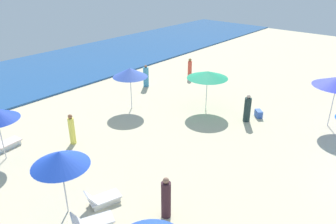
{
  "coord_description": "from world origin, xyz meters",
  "views": [
    {
      "loc": [
        -13.43,
        0.24,
        8.15
      ],
      "look_at": [
        -1.36,
        10.52,
        0.9
      ],
      "focal_mm": 35.07,
      "sensor_mm": 36.0,
      "label": 1
    }
  ],
  "objects_px": {
    "lounge_chair_1_1": "(4,144)",
    "umbrella_4": "(207,75)",
    "beachgoer_2": "(166,199)",
    "beachgoer_4": "(72,130)",
    "cooler_box_0": "(259,114)",
    "umbrella_2": "(60,159)",
    "beachgoer_1": "(247,109)",
    "beachgoer_0": "(146,77)",
    "lounge_chair_2_0": "(102,199)",
    "beachgoer_3": "(190,69)",
    "lounge_chair_2_1": "(91,222)",
    "umbrella_6": "(130,72)"
  },
  "relations": [
    {
      "from": "lounge_chair_1_1",
      "to": "umbrella_4",
      "type": "height_order",
      "value": "umbrella_4"
    },
    {
      "from": "umbrella_4",
      "to": "beachgoer_2",
      "type": "relative_size",
      "value": 1.49
    },
    {
      "from": "beachgoer_4",
      "to": "cooler_box_0",
      "type": "height_order",
      "value": "beachgoer_4"
    },
    {
      "from": "umbrella_2",
      "to": "beachgoer_4",
      "type": "xyz_separation_m",
      "value": [
        3.01,
        3.98,
        -1.47
      ]
    },
    {
      "from": "umbrella_2",
      "to": "umbrella_4",
      "type": "xyz_separation_m",
      "value": [
        10.69,
        1.36,
        -0.02
      ]
    },
    {
      "from": "beachgoer_1",
      "to": "cooler_box_0",
      "type": "xyz_separation_m",
      "value": [
        0.94,
        -0.27,
        -0.53
      ]
    },
    {
      "from": "beachgoer_1",
      "to": "beachgoer_0",
      "type": "bearing_deg",
      "value": 68.04
    },
    {
      "from": "umbrella_4",
      "to": "umbrella_2",
      "type": "bearing_deg",
      "value": -172.76
    },
    {
      "from": "umbrella_2",
      "to": "lounge_chair_2_0",
      "type": "bearing_deg",
      "value": -31.33
    },
    {
      "from": "beachgoer_0",
      "to": "beachgoer_1",
      "type": "bearing_deg",
      "value": 125.25
    },
    {
      "from": "lounge_chair_1_1",
      "to": "umbrella_4",
      "type": "relative_size",
      "value": 0.64
    },
    {
      "from": "beachgoer_3",
      "to": "lounge_chair_1_1",
      "type": "bearing_deg",
      "value": 144.96
    },
    {
      "from": "lounge_chair_2_1",
      "to": "beachgoer_4",
      "type": "distance_m",
      "value": 6.09
    },
    {
      "from": "lounge_chair_2_0",
      "to": "beachgoer_4",
      "type": "bearing_deg",
      "value": -5.19
    },
    {
      "from": "umbrella_6",
      "to": "beachgoer_1",
      "type": "distance_m",
      "value": 7.06
    },
    {
      "from": "beachgoer_0",
      "to": "umbrella_4",
      "type": "bearing_deg",
      "value": 122.6
    },
    {
      "from": "umbrella_2",
      "to": "beachgoer_0",
      "type": "relative_size",
      "value": 1.57
    },
    {
      "from": "beachgoer_4",
      "to": "beachgoer_2",
      "type": "bearing_deg",
      "value": 77.22
    },
    {
      "from": "umbrella_4",
      "to": "beachgoer_1",
      "type": "height_order",
      "value": "umbrella_4"
    },
    {
      "from": "umbrella_2",
      "to": "beachgoer_2",
      "type": "height_order",
      "value": "umbrella_2"
    },
    {
      "from": "beachgoer_3",
      "to": "cooler_box_0",
      "type": "height_order",
      "value": "beachgoer_3"
    },
    {
      "from": "umbrella_6",
      "to": "umbrella_2",
      "type": "bearing_deg",
      "value": -148.02
    },
    {
      "from": "lounge_chair_2_0",
      "to": "cooler_box_0",
      "type": "height_order",
      "value": "lounge_chair_2_0"
    },
    {
      "from": "lounge_chair_2_0",
      "to": "beachgoer_3",
      "type": "bearing_deg",
      "value": -47.46
    },
    {
      "from": "lounge_chair_1_1",
      "to": "beachgoer_3",
      "type": "relative_size",
      "value": 1.03
    },
    {
      "from": "cooler_box_0",
      "to": "lounge_chair_1_1",
      "type": "bearing_deg",
      "value": 98.85
    },
    {
      "from": "lounge_chair_2_1",
      "to": "beachgoer_4",
      "type": "height_order",
      "value": "beachgoer_4"
    },
    {
      "from": "umbrella_6",
      "to": "lounge_chair_1_1",
      "type": "bearing_deg",
      "value": 171.21
    },
    {
      "from": "beachgoer_0",
      "to": "lounge_chair_2_0",
      "type": "bearing_deg",
      "value": 75.0
    },
    {
      "from": "lounge_chair_2_0",
      "to": "umbrella_6",
      "type": "height_order",
      "value": "umbrella_6"
    },
    {
      "from": "umbrella_4",
      "to": "beachgoer_3",
      "type": "distance_m",
      "value": 6.28
    },
    {
      "from": "lounge_chair_2_1",
      "to": "cooler_box_0",
      "type": "bearing_deg",
      "value": -66.47
    },
    {
      "from": "umbrella_2",
      "to": "umbrella_6",
      "type": "relative_size",
      "value": 0.98
    },
    {
      "from": "umbrella_4",
      "to": "lounge_chair_1_1",
      "type": "bearing_deg",
      "value": 155.09
    },
    {
      "from": "umbrella_2",
      "to": "beachgoer_4",
      "type": "relative_size",
      "value": 1.59
    },
    {
      "from": "lounge_chair_2_0",
      "to": "beachgoer_0",
      "type": "distance_m",
      "value": 12.72
    },
    {
      "from": "lounge_chair_2_0",
      "to": "umbrella_4",
      "type": "distance_m",
      "value": 10.03
    },
    {
      "from": "lounge_chair_1_1",
      "to": "lounge_chair_2_0",
      "type": "bearing_deg",
      "value": 176.89
    },
    {
      "from": "umbrella_6",
      "to": "beachgoer_4",
      "type": "distance_m",
      "value": 5.21
    },
    {
      "from": "umbrella_2",
      "to": "umbrella_6",
      "type": "height_order",
      "value": "umbrella_6"
    },
    {
      "from": "beachgoer_2",
      "to": "beachgoer_4",
      "type": "relative_size",
      "value": 1.04
    },
    {
      "from": "lounge_chair_2_1",
      "to": "cooler_box_0",
      "type": "height_order",
      "value": "lounge_chair_2_1"
    },
    {
      "from": "umbrella_2",
      "to": "cooler_box_0",
      "type": "relative_size",
      "value": 4.55
    },
    {
      "from": "beachgoer_4",
      "to": "cooler_box_0",
      "type": "xyz_separation_m",
      "value": [
        8.74,
        -5.57,
        -0.54
      ]
    },
    {
      "from": "umbrella_2",
      "to": "beachgoer_3",
      "type": "distance_m",
      "value": 16.05
    },
    {
      "from": "umbrella_6",
      "to": "beachgoer_0",
      "type": "distance_m",
      "value": 4.21
    },
    {
      "from": "umbrella_2",
      "to": "lounge_chair_2_1",
      "type": "bearing_deg",
      "value": -88.02
    },
    {
      "from": "lounge_chair_1_1",
      "to": "beachgoer_2",
      "type": "relative_size",
      "value": 0.95
    },
    {
      "from": "lounge_chair_1_1",
      "to": "umbrella_6",
      "type": "bearing_deg",
      "value": -106.14
    },
    {
      "from": "lounge_chair_1_1",
      "to": "cooler_box_0",
      "type": "xyz_separation_m",
      "value": [
        11.19,
        -7.65,
        -0.03
      ]
    }
  ]
}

